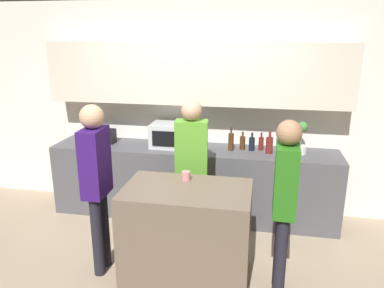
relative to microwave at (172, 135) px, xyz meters
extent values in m
plane|color=gray|center=(0.28, -1.43, -1.06)|extent=(14.00, 14.00, 0.00)
cube|color=silver|center=(0.28, 0.31, 0.29)|extent=(6.40, 0.08, 2.70)
cube|color=beige|center=(0.28, 0.11, 0.77)|extent=(3.74, 0.32, 0.75)
cube|color=#4C4C51|center=(0.28, -0.04, -0.60)|extent=(3.60, 0.62, 0.91)
cube|color=brown|center=(0.47, -1.36, -0.59)|extent=(1.17, 0.73, 0.94)
cube|color=#B7BABC|center=(0.00, 0.00, 0.00)|extent=(0.52, 0.38, 0.30)
cube|color=black|center=(-0.05, -0.19, 0.00)|extent=(0.31, 0.01, 0.19)
cube|color=black|center=(-0.91, 0.00, -0.06)|extent=(0.26, 0.16, 0.18)
cube|color=black|center=(-0.96, 0.00, 0.03)|extent=(0.02, 0.11, 0.01)
cube|color=black|center=(-0.86, 0.00, 0.03)|extent=(0.02, 0.11, 0.01)
cylinder|color=silver|center=(1.58, 0.00, -0.10)|extent=(0.14, 0.14, 0.10)
cylinder|color=#38662D|center=(1.58, 0.00, 0.04)|extent=(0.01, 0.01, 0.18)
sphere|color=#3D7A38|center=(1.58, 0.00, 0.18)|extent=(0.13, 0.13, 0.13)
cylinder|color=#472814|center=(0.75, -0.03, -0.04)|extent=(0.07, 0.07, 0.21)
cylinder|color=#472814|center=(0.75, -0.03, 0.10)|extent=(0.02, 0.02, 0.08)
cylinder|color=#472814|center=(0.89, 0.05, -0.07)|extent=(0.07, 0.07, 0.16)
cylinder|color=#472814|center=(0.89, 0.05, 0.04)|extent=(0.02, 0.02, 0.06)
cylinder|color=black|center=(1.00, 0.02, -0.07)|extent=(0.07, 0.07, 0.16)
cylinder|color=black|center=(1.00, 0.02, 0.04)|extent=(0.03, 0.03, 0.06)
cylinder|color=maroon|center=(1.11, 0.06, -0.07)|extent=(0.06, 0.06, 0.16)
cylinder|color=maroon|center=(1.11, 0.06, 0.04)|extent=(0.02, 0.02, 0.06)
cylinder|color=maroon|center=(1.21, -0.05, -0.05)|extent=(0.08, 0.08, 0.19)
cylinder|color=maroon|center=(1.21, -0.05, 0.08)|extent=(0.03, 0.03, 0.08)
cylinder|color=silver|center=(1.33, 0.08, -0.04)|extent=(0.07, 0.07, 0.21)
cylinder|color=silver|center=(1.33, 0.08, 0.10)|extent=(0.03, 0.03, 0.08)
cylinder|color=#D38083|center=(0.42, -1.17, -0.07)|extent=(0.08, 0.08, 0.09)
cylinder|color=black|center=(-0.40, -1.30, -0.65)|extent=(0.11, 0.11, 0.82)
cylinder|color=black|center=(-0.40, -1.46, -0.65)|extent=(0.11, 0.11, 0.82)
cube|color=#2F135E|center=(-0.40, -1.38, 0.09)|extent=(0.20, 0.35, 0.65)
sphere|color=tan|center=(-0.40, -1.38, 0.52)|extent=(0.22, 0.22, 0.22)
cylinder|color=black|center=(0.47, -0.73, -0.66)|extent=(0.11, 0.11, 0.80)
cylinder|color=black|center=(0.31, -0.75, -0.66)|extent=(0.11, 0.11, 0.80)
cube|color=#54972A|center=(0.39, -0.74, 0.06)|extent=(0.36, 0.23, 0.63)
sphere|color=tan|center=(0.39, -0.74, 0.48)|extent=(0.22, 0.22, 0.22)
cylinder|color=black|center=(1.33, -1.46, -0.67)|extent=(0.11, 0.11, 0.79)
cylinder|color=black|center=(1.34, -1.30, -0.67)|extent=(0.11, 0.11, 0.79)
cube|color=#256817|center=(1.33, -1.38, 0.04)|extent=(0.20, 0.34, 0.62)
sphere|color=#9E7051|center=(1.33, -1.38, 0.46)|extent=(0.21, 0.21, 0.21)
camera|label=1|loc=(1.10, -4.44, 1.24)|focal=35.00mm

